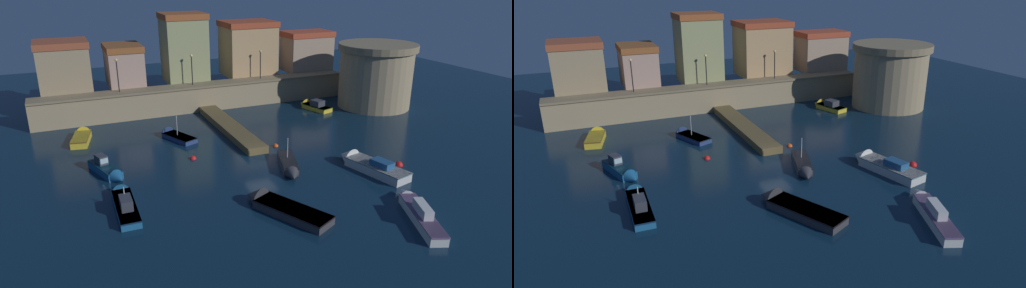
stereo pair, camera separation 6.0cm
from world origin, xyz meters
TOP-DOWN VIEW (x-y plane):
  - ground_plane at (0.00, 0.00)m, footprint 100.07×100.07m
  - quay_wall at (0.00, 17.85)m, footprint 38.12×2.64m
  - old_town_backdrop at (0.72, 21.52)m, footprint 37.31×5.82m
  - fortress_tower at (20.19, 10.63)m, footprint 9.45×9.45m
  - pier_dock at (0.39, 9.10)m, footprint 2.06×15.16m
  - quay_lamp_0 at (-9.47, 17.85)m, footprint 0.32×0.32m
  - quay_lamp_1 at (-0.95, 17.85)m, footprint 0.32×0.32m
  - quay_lamp_2 at (7.91, 17.85)m, footprint 0.32×0.32m
  - moored_boat_0 at (-2.62, -8.52)m, footprint 4.74×7.18m
  - moored_boat_1 at (-5.65, 9.23)m, footprint 3.31×5.13m
  - moored_boat_2 at (-14.18, 12.25)m, footprint 2.44×5.06m
  - moored_boat_3 at (1.36, -2.68)m, footprint 2.94×5.64m
  - moored_boat_4 at (-12.48, -3.48)m, footprint 1.49×6.85m
  - moored_boat_5 at (7.56, -5.22)m, footprint 3.32×7.19m
  - moored_boat_6 at (-12.84, 2.45)m, footprint 2.81×5.30m
  - moored_boat_7 at (12.62, 12.64)m, footprint 2.83×4.87m
  - moored_boat_8 at (5.78, -13.25)m, footprint 3.85×7.29m
  - mooring_buoy_0 at (-5.45, 3.01)m, footprint 0.59×0.59m
  - mooring_buoy_1 at (10.60, -5.63)m, footprint 0.73×0.73m
  - mooring_buoy_2 at (2.78, 2.87)m, footprint 0.54×0.54m

SIDE VIEW (x-z plane):
  - ground_plane at x=0.00m, z-range 0.00..0.00m
  - mooring_buoy_0 at x=-5.45m, z-range -0.29..0.29m
  - mooring_buoy_1 at x=10.60m, z-range -0.37..0.37m
  - mooring_buoy_2 at x=2.78m, z-range -0.27..0.27m
  - moored_boat_1 at x=-5.65m, z-range -1.22..1.74m
  - moored_boat_0 at x=-2.62m, z-range -0.57..1.24m
  - pier_dock at x=0.39m, z-range 0.00..0.70m
  - moored_boat_3 at x=1.36m, z-range -1.00..1.74m
  - moored_boat_2 at x=-14.18m, z-range -0.35..1.09m
  - moored_boat_4 at x=-12.48m, z-range -0.73..1.47m
  - moored_boat_7 at x=12.62m, z-range -0.47..1.25m
  - moored_boat_6 at x=-12.84m, z-range -0.42..1.27m
  - moored_boat_8 at x=5.78m, z-range -0.33..1.23m
  - moored_boat_5 at x=7.56m, z-range -0.44..1.36m
  - quay_wall at x=0.00m, z-range 0.01..3.17m
  - fortress_tower at x=20.19m, z-range 0.06..7.82m
  - quay_lamp_2 at x=7.91m, z-range 3.74..7.32m
  - quay_lamp_1 at x=-0.95m, z-range 3.74..7.40m
  - quay_lamp_0 at x=-9.47m, z-range 3.75..7.51m
  - old_town_backdrop at x=0.72m, z-range 2.06..10.34m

